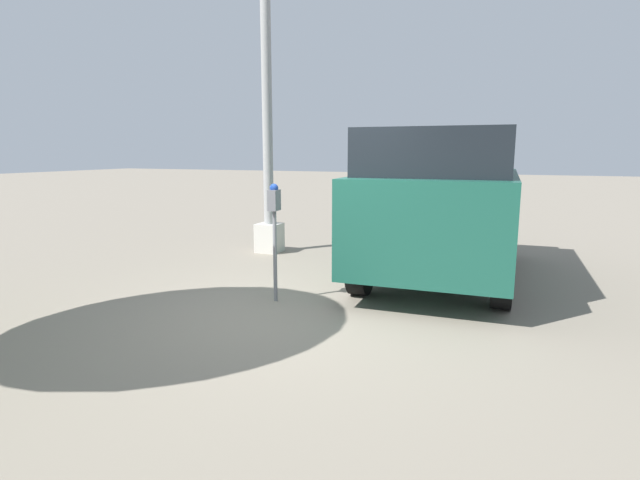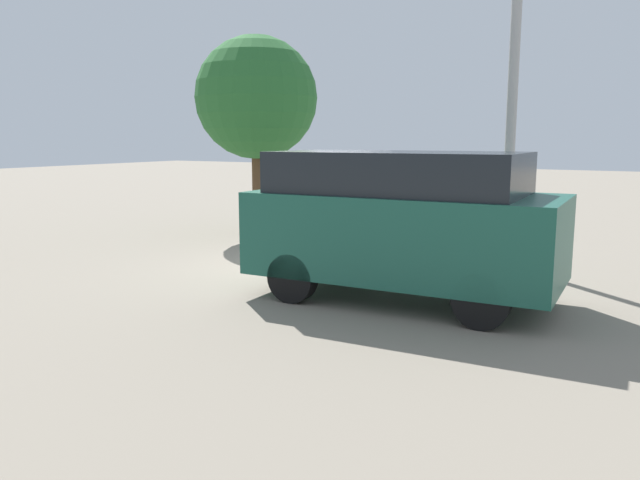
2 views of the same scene
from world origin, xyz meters
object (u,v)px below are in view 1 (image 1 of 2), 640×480
object	(u,v)px
parking_meter_far	(386,189)
parked_van	(443,200)
parking_meter_near	(274,215)
lamp_post	(268,153)

from	to	relation	value
parking_meter_far	parked_van	bearing A→B (deg)	-158.45
parked_van	parking_meter_far	bearing A→B (deg)	26.45
parking_meter_near	parking_meter_far	world-z (taller)	parking_meter_near
parking_meter_near	parking_meter_far	size ratio (longest dim) A/B	1.02
parking_meter_far	parked_van	xyz separation A→B (m)	(-3.22, -1.73, 0.10)
parking_meter_far	lamp_post	distance (m)	3.08
lamp_post	parked_van	xyz separation A→B (m)	(-0.72, -3.36, -0.69)
lamp_post	parking_meter_near	bearing A→B (deg)	-150.64
parking_meter_near	lamp_post	bearing A→B (deg)	22.60
lamp_post	parked_van	bearing A→B (deg)	-102.13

